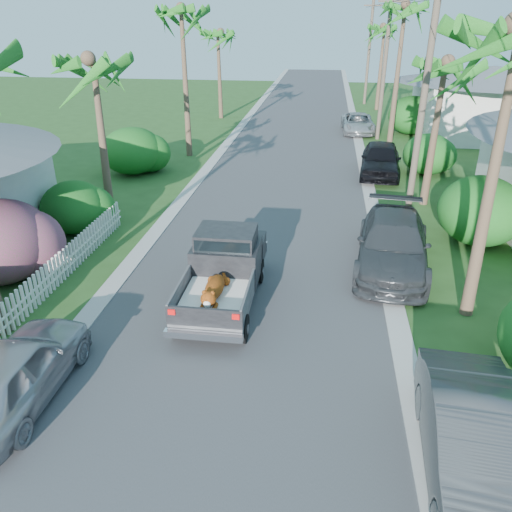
# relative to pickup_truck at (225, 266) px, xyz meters

# --- Properties ---
(ground) EXTENTS (120.00, 120.00, 0.00)m
(ground) POSITION_rel_pickup_truck_xyz_m (0.66, -5.85, -1.01)
(ground) COLOR #274B1C
(ground) RESTS_ON ground
(road) EXTENTS (8.00, 100.00, 0.02)m
(road) POSITION_rel_pickup_truck_xyz_m (0.66, 19.15, -1.00)
(road) COLOR #38383A
(road) RESTS_ON ground
(curb_left) EXTENTS (0.60, 100.00, 0.06)m
(curb_left) POSITION_rel_pickup_truck_xyz_m (-3.64, 19.15, -0.98)
(curb_left) COLOR #A5A39E
(curb_left) RESTS_ON ground
(curb_right) EXTENTS (0.60, 100.00, 0.06)m
(curb_right) POSITION_rel_pickup_truck_xyz_m (4.96, 19.15, -0.98)
(curb_right) COLOR #A5A39E
(curb_right) RESTS_ON ground
(pickup_truck) EXTENTS (1.98, 5.12, 2.06)m
(pickup_truck) POSITION_rel_pickup_truck_xyz_m (0.00, 0.00, 0.00)
(pickup_truck) COLOR black
(pickup_truck) RESTS_ON ground
(parked_car_rn) EXTENTS (1.96, 4.90, 1.59)m
(parked_car_rn) POSITION_rel_pickup_truck_xyz_m (5.66, -5.91, -0.22)
(parked_car_rn) COLOR #303335
(parked_car_rn) RESTS_ON ground
(parked_car_rm) EXTENTS (2.93, 5.88, 1.64)m
(parked_car_rm) POSITION_rel_pickup_truck_xyz_m (5.13, 2.68, -0.19)
(parked_car_rm) COLOR #34363A
(parked_car_rm) RESTS_ON ground
(parked_car_rf) EXTENTS (2.43, 5.11, 1.69)m
(parked_car_rf) POSITION_rel_pickup_truck_xyz_m (5.66, 13.46, -0.17)
(parked_car_rf) COLOR black
(parked_car_rf) RESTS_ON ground
(parked_car_rd) EXTENTS (2.36, 4.80, 1.31)m
(parked_car_rd) POSITION_rel_pickup_truck_xyz_m (5.01, 24.01, -0.35)
(parked_car_rd) COLOR #A2A5A8
(parked_car_rd) RESTS_ON ground
(parked_car_ln) EXTENTS (1.82, 4.46, 1.51)m
(parked_car_ln) POSITION_rel_pickup_truck_xyz_m (-3.64, -5.08, -0.25)
(parked_car_ln) COLOR #9D9EA4
(parked_car_ln) RESTS_ON ground
(palm_l_b) EXTENTS (4.40, 4.40, 7.40)m
(palm_l_b) POSITION_rel_pickup_truck_xyz_m (-6.14, 6.15, 5.14)
(palm_l_b) COLOR brown
(palm_l_b) RESTS_ON ground
(palm_l_c) EXTENTS (4.40, 4.40, 9.20)m
(palm_l_c) POSITION_rel_pickup_truck_xyz_m (-5.34, 16.15, 6.90)
(palm_l_c) COLOR brown
(palm_l_c) RESTS_ON ground
(palm_l_d) EXTENTS (4.40, 4.40, 7.70)m
(palm_l_d) POSITION_rel_pickup_truck_xyz_m (-5.84, 28.15, 5.43)
(palm_l_d) COLOR brown
(palm_l_d) RESTS_ON ground
(palm_r_b) EXTENTS (4.40, 4.40, 7.20)m
(palm_r_b) POSITION_rel_pickup_truck_xyz_m (7.26, 9.15, 4.94)
(palm_r_b) COLOR brown
(palm_r_b) RESTS_ON ground
(palm_r_c) EXTENTS (4.40, 4.40, 9.40)m
(palm_r_c) POSITION_rel_pickup_truck_xyz_m (6.86, 20.15, 7.10)
(palm_r_c) COLOR brown
(palm_r_c) RESTS_ON ground
(palm_r_d) EXTENTS (4.40, 4.40, 8.00)m
(palm_r_d) POSITION_rel_pickup_truck_xyz_m (7.16, 34.15, 5.73)
(palm_r_d) COLOR brown
(palm_r_d) RESTS_ON ground
(shrub_l_b) EXTENTS (3.00, 3.30, 2.60)m
(shrub_l_b) POSITION_rel_pickup_truck_xyz_m (-7.14, 0.15, 0.29)
(shrub_l_b) COLOR #BD1B76
(shrub_l_b) RESTS_ON ground
(shrub_l_c) EXTENTS (2.40, 2.64, 2.00)m
(shrub_l_c) POSITION_rel_pickup_truck_xyz_m (-6.74, 4.15, -0.01)
(shrub_l_c) COLOR #164F18
(shrub_l_c) RESTS_ON ground
(shrub_l_d) EXTENTS (3.20, 3.52, 2.40)m
(shrub_l_d) POSITION_rel_pickup_truck_xyz_m (-7.34, 12.15, 0.19)
(shrub_l_d) COLOR #164F18
(shrub_l_d) RESTS_ON ground
(shrub_r_b) EXTENTS (3.00, 3.30, 2.50)m
(shrub_r_b) POSITION_rel_pickup_truck_xyz_m (8.46, 5.15, 0.24)
(shrub_r_b) COLOR #164F18
(shrub_r_b) RESTS_ON ground
(shrub_r_c) EXTENTS (2.60, 2.86, 2.10)m
(shrub_r_c) POSITION_rel_pickup_truck_xyz_m (8.16, 14.15, 0.04)
(shrub_r_c) COLOR #164F18
(shrub_r_c) RESTS_ON ground
(shrub_r_d) EXTENTS (3.20, 3.52, 2.60)m
(shrub_r_d) POSITION_rel_pickup_truck_xyz_m (8.66, 24.15, 0.29)
(shrub_r_d) COLOR #164F18
(shrub_r_d) RESTS_ON ground
(picket_fence) EXTENTS (0.10, 11.00, 1.00)m
(picket_fence) POSITION_rel_pickup_truck_xyz_m (-5.34, -0.35, -0.51)
(picket_fence) COLOR white
(picket_fence) RESTS_ON ground
(house_right_far) EXTENTS (9.00, 8.00, 4.60)m
(house_right_far) POSITION_rel_pickup_truck_xyz_m (13.66, 24.15, 1.11)
(house_right_far) COLOR silver
(house_right_far) RESTS_ON ground
(utility_pole_b) EXTENTS (1.60, 0.26, 9.00)m
(utility_pole_b) POSITION_rel_pickup_truck_xyz_m (6.26, 7.15, 3.59)
(utility_pole_b) COLOR brown
(utility_pole_b) RESTS_ON ground
(utility_pole_c) EXTENTS (1.60, 0.26, 9.00)m
(utility_pole_c) POSITION_rel_pickup_truck_xyz_m (6.26, 22.15, 3.59)
(utility_pole_c) COLOR brown
(utility_pole_c) RESTS_ON ground
(utility_pole_d) EXTENTS (1.60, 0.26, 9.00)m
(utility_pole_d) POSITION_rel_pickup_truck_xyz_m (6.26, 37.15, 3.59)
(utility_pole_d) COLOR brown
(utility_pole_d) RESTS_ON ground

